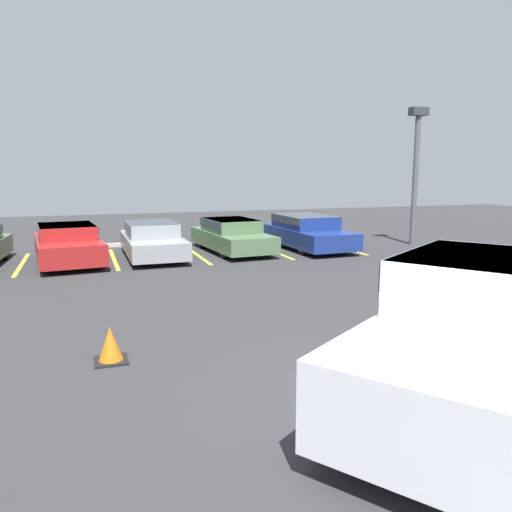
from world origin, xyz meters
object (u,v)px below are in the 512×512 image
at_px(pickup_truck, 489,324).
at_px(light_post, 416,163).
at_px(parked_sedan_c, 152,239).
at_px(traffic_cone, 110,346).
at_px(wheel_stop_curb, 132,244).
at_px(parked_sedan_b, 68,243).
at_px(parked_sedan_e, 306,231).
at_px(parked_sedan_d, 232,234).

height_order(pickup_truck, light_post, light_post).
distance_m(parked_sedan_c, traffic_cone, 9.36).
relative_size(pickup_truck, wheel_stop_curb, 3.14).
relative_size(parked_sedan_b, parked_sedan_e, 0.92).
distance_m(parked_sedan_e, wheel_stop_curb, 6.66).
xyz_separation_m(parked_sedan_c, traffic_cone, (-1.86, -9.16, -0.38)).
relative_size(light_post, wheel_stop_curb, 2.66).
height_order(parked_sedan_c, parked_sedan_d, parked_sedan_c).
distance_m(parked_sedan_e, light_post, 5.05).
relative_size(parked_sedan_c, traffic_cone, 8.06).
bearing_deg(parked_sedan_b, parked_sedan_c, 87.12).
bearing_deg(parked_sedan_b, light_post, 83.33).
xyz_separation_m(parked_sedan_c, parked_sedan_d, (2.83, 0.28, -0.00)).
height_order(pickup_truck, parked_sedan_b, pickup_truck).
distance_m(pickup_truck, parked_sedan_d, 12.12).
height_order(parked_sedan_d, wheel_stop_curb, parked_sedan_d).
bearing_deg(light_post, parked_sedan_e, 173.42).
bearing_deg(traffic_cone, parked_sedan_d, 63.61).
bearing_deg(wheel_stop_curb, parked_sedan_e, -23.35).
distance_m(parked_sedan_b, wheel_stop_curb, 3.74).
relative_size(parked_sedan_e, traffic_cone, 9.13).
distance_m(parked_sedan_c, parked_sedan_d, 2.84).
height_order(light_post, wheel_stop_curb, light_post).
bearing_deg(parked_sedan_d, parked_sedan_c, -88.99).
height_order(parked_sedan_c, traffic_cone, parked_sedan_c).
bearing_deg(parked_sedan_c, light_post, 88.08).
relative_size(parked_sedan_d, wheel_stop_curb, 2.27).
bearing_deg(parked_sedan_d, traffic_cone, -31.11).
xyz_separation_m(parked_sedan_d, parked_sedan_e, (2.85, -0.09, 0.03)).
height_order(pickup_truck, parked_sedan_e, pickup_truck).
xyz_separation_m(pickup_truck, parked_sedan_b, (-5.28, 11.69, -0.27)).
height_order(parked_sedan_d, parked_sedan_e, parked_sedan_e).
height_order(parked_sedan_e, traffic_cone, parked_sedan_e).
height_order(parked_sedan_d, traffic_cone, parked_sedan_d).
distance_m(parked_sedan_b, parked_sedan_e, 8.31).
xyz_separation_m(parked_sedan_c, wheel_stop_curb, (-0.42, 2.83, -0.55)).
bearing_deg(light_post, parked_sedan_d, 175.32).
xyz_separation_m(parked_sedan_b, traffic_cone, (0.77, -9.02, -0.39)).
height_order(parked_sedan_c, parked_sedan_e, parked_sedan_e).
bearing_deg(traffic_cone, parked_sedan_c, 78.53).
relative_size(parked_sedan_e, wheel_stop_curb, 2.48).
bearing_deg(parked_sedan_e, traffic_cone, -41.03).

